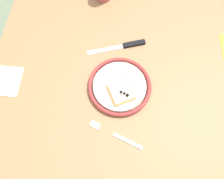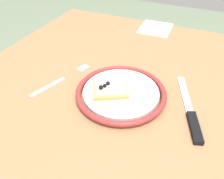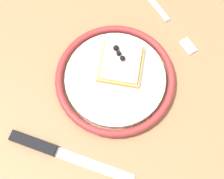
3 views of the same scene
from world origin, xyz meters
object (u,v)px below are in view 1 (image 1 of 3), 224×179
(plate, at_px, (120,86))
(fork, at_px, (115,135))
(dining_table, at_px, (113,87))
(knife, at_px, (126,45))
(pizza_slice_near, at_px, (121,92))
(napkin, at_px, (3,81))

(plate, distance_m, fork, 0.18)
(dining_table, height_order, knife, knife)
(dining_table, distance_m, knife, 0.18)
(pizza_slice_near, bearing_deg, plate, 15.64)
(napkin, bearing_deg, knife, -65.14)
(knife, relative_size, fork, 1.19)
(dining_table, distance_m, pizza_slice_near, 0.13)
(plate, bearing_deg, napkin, 93.47)
(pizza_slice_near, xyz_separation_m, fork, (-0.15, 0.00, -0.02))
(plate, xyz_separation_m, knife, (0.18, -0.01, -0.01))
(plate, distance_m, pizza_slice_near, 0.03)
(pizza_slice_near, bearing_deg, napkin, 89.90)
(fork, bearing_deg, pizza_slice_near, -1.21)
(dining_table, bearing_deg, napkin, 98.27)
(fork, bearing_deg, knife, -0.50)
(knife, xyz_separation_m, napkin, (-0.21, 0.45, -0.00))
(pizza_slice_near, relative_size, napkin, 0.86)
(plate, height_order, pizza_slice_near, pizza_slice_near)
(dining_table, height_order, plate, plate)
(fork, xyz_separation_m, napkin, (0.15, 0.45, 0.00))
(plate, bearing_deg, knife, -2.43)
(knife, distance_m, napkin, 0.50)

